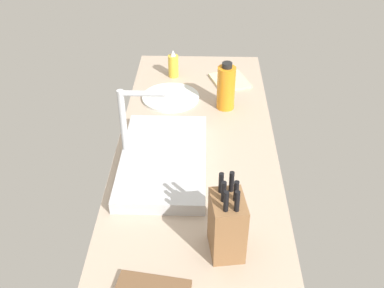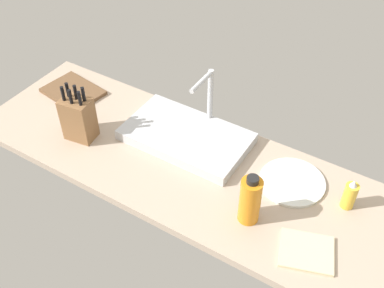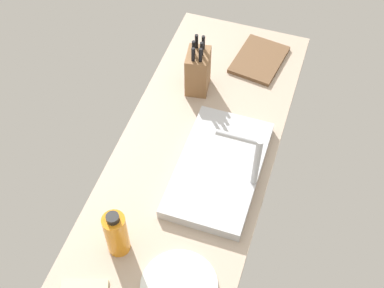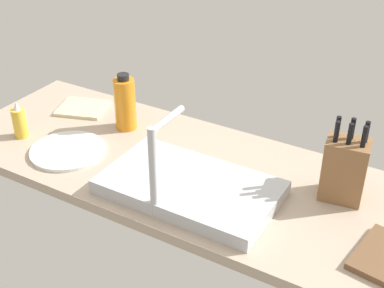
{
  "view_description": "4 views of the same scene",
  "coord_description": "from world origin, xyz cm",
  "px_view_note": "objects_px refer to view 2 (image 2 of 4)",
  "views": [
    {
      "loc": [
        -135.57,
        -2.53,
        107.91
      ],
      "look_at": [
        1.33,
        1.46,
        9.63
      ],
      "focal_mm": 43.19,
      "sensor_mm": 36.0,
      "label": 1
    },
    {
      "loc": [
        75.6,
        -111.82,
        137.66
      ],
      "look_at": [
        4.24,
        4.11,
        10.86
      ],
      "focal_mm": 43.45,
      "sensor_mm": 36.0,
      "label": 2
    },
    {
      "loc": [
        108.24,
        37.82,
        169.53
      ],
      "look_at": [
        -6.8,
        -0.34,
        11.63
      ],
      "focal_mm": 49.22,
      "sensor_mm": 36.0,
      "label": 3
    },
    {
      "loc": [
        -69.11,
        122.8,
        98.92
      ],
      "look_at": [
        3.6,
        -1.31,
        12.22
      ],
      "focal_mm": 49.34,
      "sensor_mm": 36.0,
      "label": 4
    }
  ],
  "objects_px": {
    "water_bottle": "(250,200)",
    "dinner_plate": "(292,182)",
    "sink_basin": "(186,136)",
    "soap_bottle": "(350,195)",
    "cutting_board": "(73,92)",
    "knife_block": "(78,118)",
    "dish_towel": "(307,252)",
    "faucet": "(209,96)"
  },
  "relations": [
    {
      "from": "knife_block",
      "to": "cutting_board",
      "type": "height_order",
      "value": "knife_block"
    },
    {
      "from": "faucet",
      "to": "soap_bottle",
      "type": "height_order",
      "value": "faucet"
    },
    {
      "from": "faucet",
      "to": "dish_towel",
      "type": "distance_m",
      "value": 0.74
    },
    {
      "from": "faucet",
      "to": "knife_block",
      "type": "bearing_deg",
      "value": -142.26
    },
    {
      "from": "dish_towel",
      "to": "water_bottle",
      "type": "bearing_deg",
      "value": 173.0
    },
    {
      "from": "water_bottle",
      "to": "knife_block",
      "type": "bearing_deg",
      "value": 178.43
    },
    {
      "from": "cutting_board",
      "to": "water_bottle",
      "type": "distance_m",
      "value": 1.08
    },
    {
      "from": "dish_towel",
      "to": "dinner_plate",
      "type": "bearing_deg",
      "value": 121.42
    },
    {
      "from": "dish_towel",
      "to": "sink_basin",
      "type": "bearing_deg",
      "value": 157.76
    },
    {
      "from": "faucet",
      "to": "sink_basin",
      "type": "bearing_deg",
      "value": -106.31
    },
    {
      "from": "soap_bottle",
      "to": "sink_basin",
      "type": "bearing_deg",
      "value": -179.37
    },
    {
      "from": "dish_towel",
      "to": "faucet",
      "type": "bearing_deg",
      "value": 147.74
    },
    {
      "from": "water_bottle",
      "to": "dinner_plate",
      "type": "xyz_separation_m",
      "value": [
        0.07,
        0.24,
        -0.09
      ]
    },
    {
      "from": "cutting_board",
      "to": "sink_basin",
      "type": "bearing_deg",
      "value": 0.04
    },
    {
      "from": "sink_basin",
      "to": "cutting_board",
      "type": "relative_size",
      "value": 1.98
    },
    {
      "from": "faucet",
      "to": "dish_towel",
      "type": "height_order",
      "value": "faucet"
    },
    {
      "from": "water_bottle",
      "to": "dish_towel",
      "type": "distance_m",
      "value": 0.25
    },
    {
      "from": "knife_block",
      "to": "dinner_plate",
      "type": "relative_size",
      "value": 1.0
    },
    {
      "from": "sink_basin",
      "to": "soap_bottle",
      "type": "relative_size",
      "value": 3.88
    },
    {
      "from": "knife_block",
      "to": "cutting_board",
      "type": "bearing_deg",
      "value": 130.64
    },
    {
      "from": "soap_bottle",
      "to": "cutting_board",
      "type": "bearing_deg",
      "value": -179.65
    },
    {
      "from": "faucet",
      "to": "cutting_board",
      "type": "distance_m",
      "value": 0.71
    },
    {
      "from": "cutting_board",
      "to": "soap_bottle",
      "type": "distance_m",
      "value": 1.34
    },
    {
      "from": "soap_bottle",
      "to": "dish_towel",
      "type": "height_order",
      "value": "soap_bottle"
    },
    {
      "from": "knife_block",
      "to": "dish_towel",
      "type": "bearing_deg",
      "value": -11.09
    },
    {
      "from": "sink_basin",
      "to": "water_bottle",
      "type": "bearing_deg",
      "value": -29.81
    },
    {
      "from": "cutting_board",
      "to": "soap_bottle",
      "type": "height_order",
      "value": "soap_bottle"
    },
    {
      "from": "soap_bottle",
      "to": "water_bottle",
      "type": "bearing_deg",
      "value": -139.6
    },
    {
      "from": "sink_basin",
      "to": "dish_towel",
      "type": "bearing_deg",
      "value": -22.24
    },
    {
      "from": "water_bottle",
      "to": "faucet",
      "type": "bearing_deg",
      "value": 136.46
    },
    {
      "from": "dinner_plate",
      "to": "knife_block",
      "type": "bearing_deg",
      "value": -165.9
    },
    {
      "from": "sink_basin",
      "to": "cutting_board",
      "type": "distance_m",
      "value": 0.64
    },
    {
      "from": "sink_basin",
      "to": "dish_towel",
      "type": "height_order",
      "value": "sink_basin"
    },
    {
      "from": "dinner_plate",
      "to": "dish_towel",
      "type": "bearing_deg",
      "value": -58.58
    },
    {
      "from": "water_bottle",
      "to": "dinner_plate",
      "type": "relative_size",
      "value": 0.83
    },
    {
      "from": "knife_block",
      "to": "dinner_plate",
      "type": "distance_m",
      "value": 0.91
    },
    {
      "from": "soap_bottle",
      "to": "dinner_plate",
      "type": "height_order",
      "value": "soap_bottle"
    },
    {
      "from": "soap_bottle",
      "to": "dinner_plate",
      "type": "relative_size",
      "value": 0.53
    },
    {
      "from": "cutting_board",
      "to": "dinner_plate",
      "type": "bearing_deg",
      "value": 0.39
    },
    {
      "from": "knife_block",
      "to": "dish_towel",
      "type": "relative_size",
      "value": 1.43
    },
    {
      "from": "soap_bottle",
      "to": "dinner_plate",
      "type": "distance_m",
      "value": 0.22
    },
    {
      "from": "water_bottle",
      "to": "dish_towel",
      "type": "xyz_separation_m",
      "value": [
        0.24,
        -0.03,
        -0.09
      ]
    }
  ]
}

